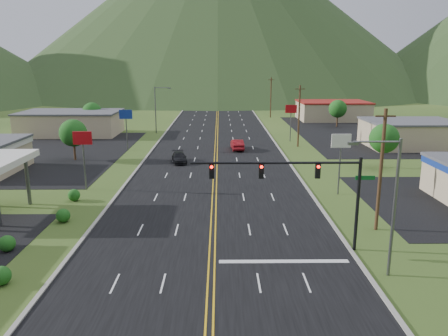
{
  "coord_description": "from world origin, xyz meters",
  "views": [
    {
      "loc": [
        0.56,
        -15.84,
        13.41
      ],
      "look_at": [
        0.94,
        21.22,
        4.5
      ],
      "focal_mm": 35.0,
      "sensor_mm": 36.0,
      "label": 1
    }
  ],
  "objects_px": {
    "streetlight_east": "(390,199)",
    "car_red_far": "(237,145)",
    "streetlight_west": "(157,107)",
    "car_dark_mid": "(179,158)",
    "traffic_signal": "(303,180)"
  },
  "relations": [
    {
      "from": "traffic_signal",
      "to": "streetlight_east",
      "type": "xyz_separation_m",
      "value": [
        4.7,
        -4.0,
        -0.15
      ]
    },
    {
      "from": "traffic_signal",
      "to": "streetlight_east",
      "type": "relative_size",
      "value": 1.46
    },
    {
      "from": "car_dark_mid",
      "to": "streetlight_east",
      "type": "bearing_deg",
      "value": -73.58
    },
    {
      "from": "car_red_far",
      "to": "traffic_signal",
      "type": "bearing_deg",
      "value": 90.88
    },
    {
      "from": "traffic_signal",
      "to": "car_dark_mid",
      "type": "height_order",
      "value": "traffic_signal"
    },
    {
      "from": "streetlight_west",
      "to": "car_dark_mid",
      "type": "bearing_deg",
      "value": -76.04
    },
    {
      "from": "traffic_signal",
      "to": "streetlight_east",
      "type": "height_order",
      "value": "streetlight_east"
    },
    {
      "from": "traffic_signal",
      "to": "car_dark_mid",
      "type": "distance_m",
      "value": 31.73
    },
    {
      "from": "streetlight_east",
      "to": "car_red_far",
      "type": "distance_m",
      "value": 43.2
    },
    {
      "from": "streetlight_west",
      "to": "car_red_far",
      "type": "xyz_separation_m",
      "value": [
        15.05,
        -17.74,
        -4.36
      ]
    },
    {
      "from": "traffic_signal",
      "to": "car_red_far",
      "type": "distance_m",
      "value": 38.66
    },
    {
      "from": "streetlight_west",
      "to": "car_red_far",
      "type": "bearing_deg",
      "value": -49.69
    },
    {
      "from": "traffic_signal",
      "to": "streetlight_east",
      "type": "bearing_deg",
      "value": -40.39
    },
    {
      "from": "streetlight_east",
      "to": "car_dark_mid",
      "type": "xyz_separation_m",
      "value": [
        -16.2,
        33.2,
        -4.51
      ]
    },
    {
      "from": "streetlight_west",
      "to": "streetlight_east",
      "type": "bearing_deg",
      "value": -69.14
    }
  ]
}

